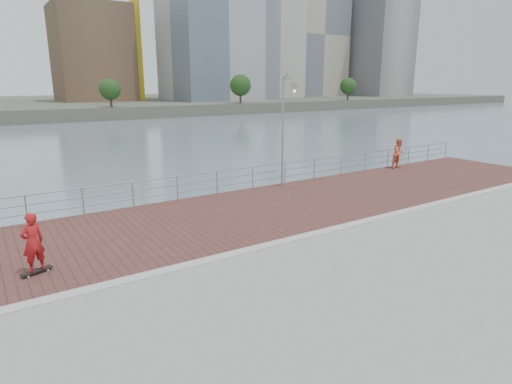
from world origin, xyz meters
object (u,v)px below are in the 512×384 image
guardrail (197,182)px  bystander (399,153)px  skateboarder (33,242)px  street_lamp (288,112)px

guardrail → bystander: bystander is taller
skateboarder → bystander: bystander is taller
street_lamp → skateboarder: size_ratio=3.20×
street_lamp → skateboarder: 13.13m
guardrail → street_lamp: size_ratio=7.20×
street_lamp → bystander: 9.41m
street_lamp → bystander: size_ratio=2.92×
guardrail → skateboarder: (-7.50, -5.16, 0.26)m
street_lamp → bystander: street_lamp is taller
guardrail → street_lamp: (4.57, -0.90, 3.16)m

